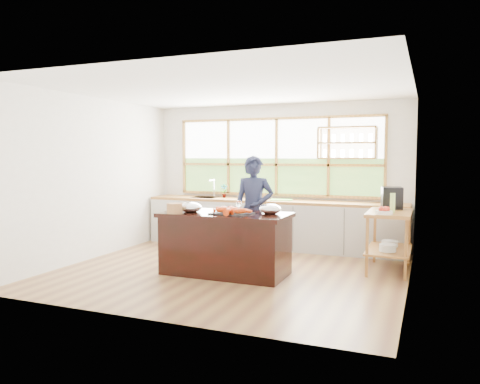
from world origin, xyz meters
The scene contains 18 objects.
ground_plane centered at (0.00, 0.00, 0.00)m, with size 5.00×5.00×0.00m, color olive.
room_shell centered at (0.02, 0.51, 1.75)m, with size 5.02×4.52×2.71m.
back_counter centered at (-0.02, 1.94, 0.45)m, with size 4.90×0.63×0.90m.
right_shelf_unit centered at (2.19, 0.89, 0.60)m, with size 0.62×1.10×0.90m.
island centered at (0.00, -0.20, 0.45)m, with size 1.85×0.90×0.90m.
cook centered at (0.16, 0.55, 0.86)m, with size 0.63×0.41×1.72m, color #1A1F39.
potted_plant centered at (-1.01, 2.00, 1.04)m, with size 0.14×0.10×0.27m, color slate.
cutting_board centered at (0.19, 1.94, 0.91)m, with size 0.40×0.30×0.01m, color #72CB44.
espresso_machine centered at (2.19, 1.22, 1.07)m, with size 0.30×0.32×0.34m, color black.
wine_bottle centered at (2.24, 0.68, 1.04)m, with size 0.07×0.07×0.29m, color #A3C75B.
fruit_bowl centered at (2.14, 0.50, 0.94)m, with size 0.24×0.24×0.11m.
slate_board centered at (0.14, -0.29, 0.91)m, with size 0.55×0.40×0.02m, color black.
lobster_pile centered at (0.13, -0.31, 0.96)m, with size 0.55×0.48×0.08m.
mixing_bowl_left centered at (-0.51, -0.30, 0.97)m, with size 0.31×0.31×0.15m, color silver.
mixing_bowl_right centered at (0.63, -0.06, 0.97)m, with size 0.32×0.32×0.15m, color silver.
wine_glass centered at (0.33, -0.49, 1.06)m, with size 0.08×0.08×0.22m.
wicker_basket centered at (-0.65, -0.52, 0.97)m, with size 0.23×0.23×0.14m, color #A97047.
parchment_roll centered at (-0.83, 0.08, 0.94)m, with size 0.08×0.08×0.30m, color white.
Camera 1 is at (2.72, -6.34, 1.73)m, focal length 35.00 mm.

